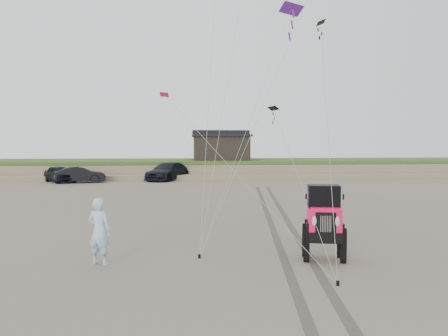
{
  "coord_description": "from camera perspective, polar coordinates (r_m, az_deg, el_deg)",
  "views": [
    {
      "loc": [
        -2.49,
        -12.03,
        3.39
      ],
      "look_at": [
        -1.0,
        3.0,
        2.6
      ],
      "focal_mm": 35.0,
      "sensor_mm": 36.0,
      "label": 1
    }
  ],
  "objects": [
    {
      "name": "ground",
      "position": [
        12.75,
        5.95,
        -12.45
      ],
      "size": [
        160.0,
        160.0,
        0.0
      ],
      "primitive_type": "plane",
      "color": "#6B6054",
      "rests_on": "ground"
    },
    {
      "name": "dune_ridge",
      "position": [
        49.66,
        -2.77,
        0.03
      ],
      "size": [
        160.0,
        14.25,
        1.73
      ],
      "color": "#7A6B54",
      "rests_on": "ground"
    },
    {
      "name": "cabin",
      "position": [
        49.24,
        -0.42,
        2.82
      ],
      "size": [
        6.4,
        5.4,
        3.35
      ],
      "color": "black",
      "rests_on": "dune_ridge"
    },
    {
      "name": "truck_a",
      "position": [
        42.67,
        -20.65,
        -0.73
      ],
      "size": [
        4.01,
        4.71,
        1.52
      ],
      "primitive_type": "imported",
      "rotation": [
        0.0,
        0.0,
        0.6
      ],
      "color": "black",
      "rests_on": "ground"
    },
    {
      "name": "truck_b",
      "position": [
        41.47,
        -18.28,
        -0.83
      ],
      "size": [
        4.67,
        2.46,
        1.46
      ],
      "primitive_type": "imported",
      "rotation": [
        0.0,
        0.0,
        1.78
      ],
      "color": "black",
      "rests_on": "ground"
    },
    {
      "name": "truck_c",
      "position": [
        42.58,
        -7.34,
        -0.44
      ],
      "size": [
        4.84,
        6.35,
        1.71
      ],
      "primitive_type": "imported",
      "rotation": [
        0.0,
        0.0,
        -0.48
      ],
      "color": "black",
      "rests_on": "ground"
    },
    {
      "name": "jeep",
      "position": [
        13.28,
        12.91,
        -7.96
      ],
      "size": [
        3.03,
        5.08,
        1.77
      ],
      "primitive_type": null,
      "rotation": [
        0.0,
        0.0,
        -0.22
      ],
      "color": "#FF1258",
      "rests_on": "ground"
    },
    {
      "name": "man",
      "position": [
        12.97,
        -15.98,
        -7.93
      ],
      "size": [
        0.82,
        0.68,
        1.91
      ],
      "primitive_type": "imported",
      "rotation": [
        0.0,
        0.0,
        2.76
      ],
      "color": "#94D5E6",
      "rests_on": "ground"
    },
    {
      "name": "kite_flock",
      "position": [
        23.55,
        6.97,
        20.63
      ],
      "size": [
        7.64,
        8.35,
        10.26
      ],
      "color": "black",
      "rests_on": "ground"
    },
    {
      "name": "stake_main",
      "position": [
        13.37,
        -3.24,
        -11.43
      ],
      "size": [
        0.08,
        0.08,
        0.12
      ],
      "primitive_type": "cylinder",
      "color": "black",
      "rests_on": "ground"
    },
    {
      "name": "stake_aux",
      "position": [
        11.23,
        14.64,
        -14.36
      ],
      "size": [
        0.08,
        0.08,
        0.12
      ],
      "primitive_type": "cylinder",
      "color": "black",
      "rests_on": "ground"
    },
    {
      "name": "tire_tracks",
      "position": [
        20.81,
        6.93,
        -6.39
      ],
      "size": [
        5.22,
        29.74,
        0.01
      ],
      "color": "#4C443D",
      "rests_on": "ground"
    }
  ]
}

